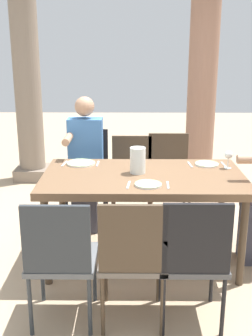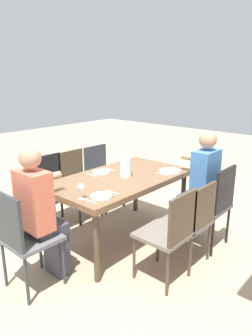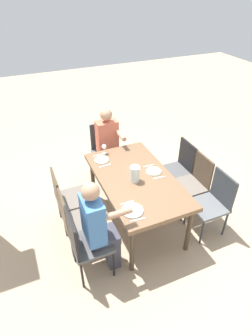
{
  "view_description": "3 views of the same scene",
  "coord_description": "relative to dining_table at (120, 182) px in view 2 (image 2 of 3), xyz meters",
  "views": [
    {
      "loc": [
        -0.11,
        -3.3,
        1.82
      ],
      "look_at": [
        -0.14,
        -0.09,
        0.86
      ],
      "focal_mm": 44.94,
      "sensor_mm": 36.0,
      "label": 1
    },
    {
      "loc": [
        2.47,
        2.28,
        1.87
      ],
      "look_at": [
        -0.05,
        0.04,
        0.88
      ],
      "focal_mm": 33.22,
      "sensor_mm": 36.0,
      "label": 2
    },
    {
      "loc": [
        -2.63,
        1.27,
        3.01
      ],
      "look_at": [
        0.12,
        0.09,
        0.88
      ],
      "focal_mm": 29.64,
      "sensor_mm": 36.0,
      "label": 3
    }
  ],
  "objects": [
    {
      "name": "dining_table",
      "position": [
        0.0,
        0.0,
        0.0
      ],
      "size": [
        1.66,
        0.94,
        0.78
      ],
      "color": "brown",
      "rests_on": "ground"
    },
    {
      "name": "spoon_0",
      "position": [
        -0.4,
        0.3,
        0.07
      ],
      "size": [
        0.02,
        0.17,
        0.01
      ],
      "primitive_type": "cube",
      "rotation": [
        0.0,
        0.0,
        -0.02
      ],
      "color": "silver",
      "rests_on": "dining_table"
    },
    {
      "name": "chair_mid_south",
      "position": [
        -0.09,
        -0.89,
        -0.19
      ],
      "size": [
        0.44,
        0.44,
        0.91
      ],
      "color": "#6A6158",
      "rests_on": "ground"
    },
    {
      "name": "wine_glass_2",
      "position": [
        0.73,
        0.18,
        0.18
      ],
      "size": [
        0.07,
        0.07,
        0.15
      ],
      "color": "white",
      "rests_on": "dining_table"
    },
    {
      "name": "plate_1",
      "position": [
        0.03,
        -0.28,
        0.08
      ],
      "size": [
        0.21,
        0.21,
        0.02
      ],
      "color": "white",
      "rests_on": "dining_table"
    },
    {
      "name": "fork_1",
      "position": [
        -0.12,
        -0.28,
        0.07
      ],
      "size": [
        0.03,
        0.17,
        0.01
      ],
      "primitive_type": "cube",
      "rotation": [
        0.0,
        0.0,
        -0.11
      ],
      "color": "silver",
      "rests_on": "dining_table"
    },
    {
      "name": "chair_west_south",
      "position": [
        -0.55,
        -0.89,
        -0.19
      ],
      "size": [
        0.44,
        0.44,
        0.91
      ],
      "color": "#5B5E61",
      "rests_on": "ground"
    },
    {
      "name": "chair_east_south",
      "position": [
        0.29,
        -0.89,
        -0.19
      ],
      "size": [
        0.44,
        0.44,
        0.92
      ],
      "color": "#4F4F50",
      "rests_on": "ground"
    },
    {
      "name": "chair_mid_north",
      "position": [
        -0.09,
        0.89,
        -0.2
      ],
      "size": [
        0.44,
        0.44,
        0.88
      ],
      "color": "#6A6158",
      "rests_on": "ground"
    },
    {
      "name": "chair_head_east",
      "position": [
        1.25,
        0.0,
        -0.16
      ],
      "size": [
        0.44,
        0.44,
        0.96
      ],
      "color": "#5B5E61",
      "rests_on": "ground"
    },
    {
      "name": "chair_east_north",
      "position": [
        0.29,
        0.89,
        -0.18
      ],
      "size": [
        0.44,
        0.44,
        0.91
      ],
      "color": "#6A6158",
      "rests_on": "ground"
    },
    {
      "name": "diner_man_white",
      "position": [
        -0.56,
        0.71,
        -0.01
      ],
      "size": [
        0.35,
        0.49,
        1.32
      ],
      "color": "#3F3F4C",
      "rests_on": "ground"
    },
    {
      "name": "fork_2",
      "position": [
        0.42,
        0.28,
        0.07
      ],
      "size": [
        0.03,
        0.17,
        0.01
      ],
      "primitive_type": "cube",
      "rotation": [
        0.0,
        0.0,
        0.08
      ],
      "color": "silver",
      "rests_on": "dining_table"
    },
    {
      "name": "spoon_2",
      "position": [
        0.72,
        0.28,
        0.07
      ],
      "size": [
        0.03,
        0.17,
        0.01
      ],
      "primitive_type": "cube",
      "rotation": [
        0.0,
        0.0,
        0.06
      ],
      "color": "silver",
      "rests_on": "dining_table"
    },
    {
      "name": "diner_woman_green",
      "position": [
        1.05,
        -0.0,
        -0.01
      ],
      "size": [
        0.49,
        0.35,
        1.31
      ],
      "color": "#3F3F4C",
      "rests_on": "ground"
    },
    {
      "name": "ground_plane",
      "position": [
        0.0,
        0.0,
        -0.71
      ],
      "size": [
        16.0,
        16.0,
        0.0
      ],
      "primitive_type": "plane",
      "color": "tan"
    },
    {
      "name": "fork_0",
      "position": [
        -0.7,
        0.3,
        0.07
      ],
      "size": [
        0.03,
        0.17,
        0.01
      ],
      "primitive_type": "cube",
      "rotation": [
        0.0,
        0.0,
        -0.11
      ],
      "color": "silver",
      "rests_on": "dining_table"
    },
    {
      "name": "plate_0",
      "position": [
        -0.55,
        0.3,
        0.08
      ],
      "size": [
        0.26,
        0.26,
        0.02
      ],
      "color": "white",
      "rests_on": "dining_table"
    },
    {
      "name": "plate_2",
      "position": [
        0.57,
        0.28,
        0.08
      ],
      "size": [
        0.21,
        0.21,
        0.02
      ],
      "color": "white",
      "rests_on": "dining_table"
    },
    {
      "name": "spoon_1",
      "position": [
        0.18,
        -0.28,
        0.07
      ],
      "size": [
        0.02,
        0.17,
        0.01
      ],
      "primitive_type": "cube",
      "rotation": [
        0.0,
        0.0,
        -0.05
      ],
      "color": "silver",
      "rests_on": "dining_table"
    },
    {
      "name": "water_pitcher",
      "position": [
        -0.05,
        0.04,
        0.17
      ],
      "size": [
        0.13,
        0.13,
        0.22
      ],
      "color": "white",
      "rests_on": "dining_table"
    },
    {
      "name": "chair_west_north",
      "position": [
        -0.55,
        0.9,
        -0.16
      ],
      "size": [
        0.44,
        0.44,
        0.95
      ],
      "color": "#4F4F50",
      "rests_on": "ground"
    }
  ]
}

